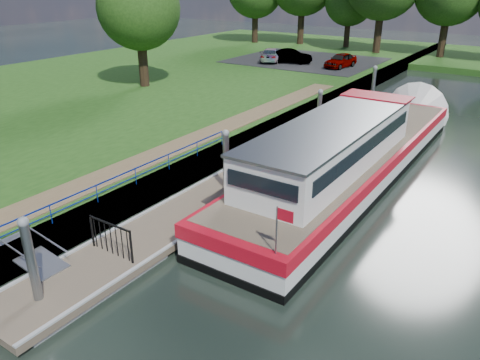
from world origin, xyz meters
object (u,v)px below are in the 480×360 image
Objects in this scene: barge at (355,152)px; car_b at (291,56)px; pontoon at (279,160)px; car_c at (271,55)px; car_a at (341,60)px.

barge is 26.24m from car_b.
pontoon is 25.17m from car_b.
car_c is at bearing 128.61° from barge.
car_b is 0.91× the size of car_c.
car_c is at bearing 79.08° from car_b.
barge is 4.75× the size of car_c.
car_a is 0.96× the size of car_b.
car_a is at bearing -99.76° from car_b.
barge reaches higher than pontoon.
car_c is (-13.48, 22.25, 1.30)m from pontoon.
pontoon is at bearing -166.45° from barge.
car_a is 7.13m from car_c.
pontoon is 7.40× the size of car_b.
car_c is (-2.10, -0.15, -0.02)m from car_b.
car_a is 0.88× the size of car_c.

